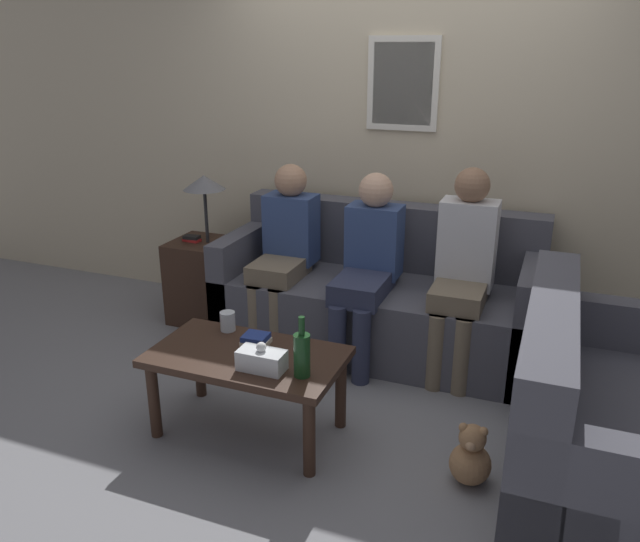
{
  "coord_description": "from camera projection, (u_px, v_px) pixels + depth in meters",
  "views": [
    {
      "loc": [
        1.06,
        -3.25,
        1.93
      ],
      "look_at": [
        -0.17,
        -0.14,
        0.73
      ],
      "focal_mm": 35.0,
      "sensor_mm": 36.0,
      "label": 1
    }
  ],
  "objects": [
    {
      "name": "side_table_with_lamp",
      "position": [
        204.0,
        274.0,
        4.58
      ],
      "size": [
        0.43,
        0.43,
        1.09
      ],
      "color": "#382319",
      "rests_on": "ground_plane"
    },
    {
      "name": "wall_back",
      "position": [
        402.0,
        144.0,
        4.27
      ],
      "size": [
        9.0,
        0.08,
        2.6
      ],
      "color": "beige",
      "rests_on": "ground_plane"
    },
    {
      "name": "person_left",
      "position": [
        285.0,
        246.0,
        4.19
      ],
      "size": [
        0.34,
        0.59,
        1.2
      ],
      "color": "#756651",
      "rests_on": "ground_plane"
    },
    {
      "name": "ground_plane",
      "position": [
        353.0,
        377.0,
        3.86
      ],
      "size": [
        16.0,
        16.0,
        0.0
      ],
      "primitive_type": "plane",
      "color": "gray"
    },
    {
      "name": "drinking_glass",
      "position": [
        228.0,
        321.0,
        3.42
      ],
      "size": [
        0.08,
        0.08,
        0.11
      ],
      "color": "silver",
      "rests_on": "coffee_table"
    },
    {
      "name": "tissue_box",
      "position": [
        262.0,
        360.0,
        3.0
      ],
      "size": [
        0.23,
        0.12,
        0.15
      ],
      "color": "silver",
      "rests_on": "coffee_table"
    },
    {
      "name": "person_right",
      "position": [
        463.0,
        264.0,
        3.75
      ],
      "size": [
        0.34,
        0.57,
        1.26
      ],
      "color": "#756651",
      "rests_on": "ground_plane"
    },
    {
      "name": "couch_main",
      "position": [
        378.0,
        299.0,
        4.2
      ],
      "size": [
        2.08,
        0.86,
        0.92
      ],
      "color": "#4C4C56",
      "rests_on": "ground_plane"
    },
    {
      "name": "wine_bottle",
      "position": [
        302.0,
        354.0,
        2.92
      ],
      "size": [
        0.08,
        0.08,
        0.3
      ],
      "color": "#19421E",
      "rests_on": "coffee_table"
    },
    {
      "name": "teddy_bear",
      "position": [
        471.0,
        458.0,
        2.89
      ],
      "size": [
        0.2,
        0.2,
        0.31
      ],
      "color": "#A87A51",
      "rests_on": "ground_plane"
    },
    {
      "name": "person_middle",
      "position": [
        368.0,
        261.0,
        3.91
      ],
      "size": [
        0.34,
        0.64,
        1.2
      ],
      "color": "#2D334C",
      "rests_on": "ground_plane"
    },
    {
      "name": "book_stack",
      "position": [
        256.0,
        339.0,
        3.26
      ],
      "size": [
        0.14,
        0.12,
        0.05
      ],
      "color": "beige",
      "rests_on": "coffee_table"
    },
    {
      "name": "couch_side",
      "position": [
        606.0,
        437.0,
        2.71
      ],
      "size": [
        0.86,
        1.45,
        0.92
      ],
      "rotation": [
        0.0,
        0.0,
        1.57
      ],
      "color": "#4C4C56",
      "rests_on": "ground_plane"
    },
    {
      "name": "coffee_table",
      "position": [
        247.0,
        365.0,
        3.2
      ],
      "size": [
        0.99,
        0.56,
        0.46
      ],
      "color": "#382319",
      "rests_on": "ground_plane"
    }
  ]
}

